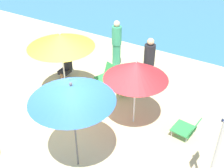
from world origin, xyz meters
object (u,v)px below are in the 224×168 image
at_px(beach_chair_b, 122,83).
at_px(beach_chair_c, 108,75).
at_px(umbrella_red, 136,70).
at_px(person_c, 149,66).
at_px(person_a, 117,45).
at_px(umbrella_blue, 72,93).
at_px(warning_sign, 221,138).
at_px(beach_chair_a, 188,128).
at_px(umbrella_yellow, 61,41).
at_px(person_b, 66,64).

bearing_deg(beach_chair_b, beach_chair_c, -153.80).
distance_m(umbrella_red, beach_chair_c, 2.26).
bearing_deg(person_c, person_a, 169.44).
bearing_deg(umbrella_blue, warning_sign, 15.00).
xyz_separation_m(umbrella_blue, beach_chair_c, (-1.18, 3.03, -1.54)).
bearing_deg(beach_chair_a, beach_chair_b, -13.98).
height_order(beach_chair_a, person_a, person_a).
height_order(umbrella_yellow, umbrella_red, umbrella_yellow).
xyz_separation_m(umbrella_yellow, person_c, (1.87, 1.45, -0.89)).
relative_size(person_a, person_c, 0.96).
height_order(umbrella_yellow, beach_chair_b, umbrella_yellow).
height_order(beach_chair_c, warning_sign, warning_sign).
relative_size(umbrella_blue, beach_chair_b, 3.00).
bearing_deg(person_a, umbrella_yellow, 110.67).
xyz_separation_m(umbrella_red, umbrella_blue, (-0.34, -1.87, 0.34)).
bearing_deg(beach_chair_a, person_a, -26.72).
distance_m(beach_chair_a, beach_chair_c, 3.04).
distance_m(umbrella_yellow, person_b, 1.75).
relative_size(umbrella_red, beach_chair_a, 2.99).
relative_size(umbrella_yellow, warning_sign, 0.84).
height_order(person_b, warning_sign, warning_sign).
height_order(umbrella_red, person_b, umbrella_red).
bearing_deg(person_c, person_b, -150.68).
distance_m(beach_chair_a, warning_sign, 2.01).
bearing_deg(beach_chair_a, beach_chair_c, -13.22).
relative_size(beach_chair_c, person_c, 0.40).
xyz_separation_m(beach_chair_a, beach_chair_b, (-2.27, 0.82, 0.07)).
bearing_deg(person_c, beach_chair_a, -19.28).
bearing_deg(person_b, person_a, 138.88).
height_order(umbrella_blue, beach_chair_c, umbrella_blue).
xyz_separation_m(umbrella_blue, beach_chair_a, (1.70, 2.03, -1.58)).
height_order(person_c, warning_sign, warning_sign).
relative_size(person_a, warning_sign, 0.70).
xyz_separation_m(beach_chair_a, person_b, (-4.25, 0.68, 0.16)).
distance_m(beach_chair_b, person_b, 1.98).
bearing_deg(umbrella_blue, beach_chair_b, 101.42).
bearing_deg(person_c, umbrella_yellow, -124.90).
xyz_separation_m(umbrella_red, person_a, (-1.87, 2.22, -0.69)).
height_order(umbrella_yellow, person_b, umbrella_yellow).
bearing_deg(person_b, warning_sign, 63.85).
relative_size(umbrella_yellow, beach_chair_a, 3.30).
relative_size(umbrella_blue, beach_chair_a, 3.45).
distance_m(umbrella_red, person_b, 3.20).
xyz_separation_m(beach_chair_c, warning_sign, (3.72, -2.34, 1.18)).
height_order(umbrella_red, beach_chair_c, umbrella_red).
relative_size(umbrella_blue, beach_chair_c, 2.97).
xyz_separation_m(umbrella_yellow, beach_chair_c, (0.66, 1.21, -1.45)).
xyz_separation_m(beach_chair_b, warning_sign, (3.12, -2.17, 1.15)).
xyz_separation_m(beach_chair_c, person_b, (-1.37, -0.31, 0.12)).
bearing_deg(warning_sign, umbrella_red, 158.54).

